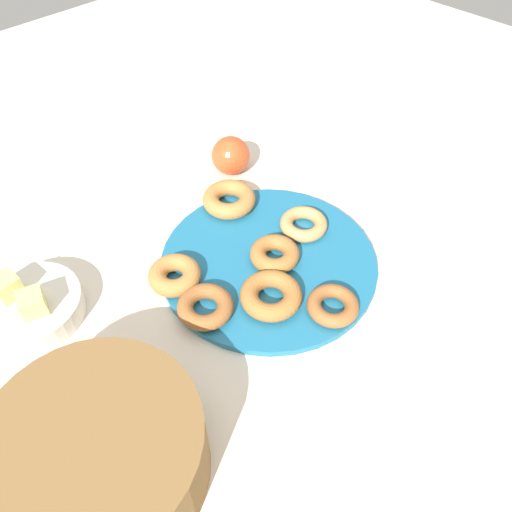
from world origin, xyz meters
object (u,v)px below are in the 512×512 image
at_px(donut_0, 304,224).
at_px(donut_4, 333,306).
at_px(donut_plate, 269,261).
at_px(donut_3, 229,199).
at_px(donut_5, 175,275).
at_px(donut_1, 271,295).
at_px(melon_chunk_left, 32,303).
at_px(melon_chunk_right, 7,287).
at_px(apple, 231,156).
at_px(donut_6, 205,307).
at_px(basket, 98,454).
at_px(fruit_bowl, 31,308).
at_px(donut_2, 275,254).

xyz_separation_m(donut_0, donut_4, (-0.15, 0.10, -0.00)).
distance_m(donut_plate, donut_0, 0.10).
distance_m(donut_3, donut_5, 0.20).
distance_m(donut_1, melon_chunk_left, 0.35).
distance_m(donut_1, melon_chunk_right, 0.40).
distance_m(donut_4, melon_chunk_right, 0.49).
bearing_deg(donut_1, apple, -32.77).
bearing_deg(donut_6, donut_0, -86.24).
bearing_deg(donut_0, melon_chunk_right, 65.44).
height_order(donut_6, basket, basket).
distance_m(donut_4, basket, 0.38).
height_order(donut_3, donut_4, donut_3).
distance_m(donut_0, donut_1, 0.17).
distance_m(donut_6, melon_chunk_right, 0.30).
bearing_deg(donut_5, donut_1, -149.74).
distance_m(donut_1, basket, 0.33).
distance_m(donut_5, melon_chunk_right, 0.25).
height_order(donut_6, fruit_bowl, same).
bearing_deg(basket, melon_chunk_left, -11.66).
bearing_deg(apple, donut_4, 160.07).
xyz_separation_m(donut_6, melon_chunk_right, (0.22, 0.20, 0.03)).
distance_m(melon_chunk_left, apple, 0.47).
xyz_separation_m(donut_6, basket, (-0.09, 0.24, 0.03)).
bearing_deg(fruit_bowl, donut_4, -134.79).
bearing_deg(donut_2, donut_3, -14.34).
bearing_deg(apple, donut_2, 152.80).
bearing_deg(apple, fruit_bowl, 96.01).
height_order(donut_plate, donut_3, donut_3).
distance_m(fruit_bowl, apple, 0.47).
bearing_deg(donut_plate, fruit_bowl, 61.45).
distance_m(donut_3, donut_4, 0.29).
bearing_deg(donut_1, melon_chunk_left, 51.22).
bearing_deg(apple, donut_0, 171.72).
bearing_deg(donut_6, basket, 110.60).
bearing_deg(fruit_bowl, basket, 169.45).
xyz_separation_m(donut_2, donut_3, (0.15, -0.04, 0.00)).
distance_m(donut_2, donut_4, 0.14).
height_order(donut_0, basket, basket).
relative_size(donut_2, donut_3, 0.85).
relative_size(donut_5, melon_chunk_right, 2.35).
relative_size(basket, melon_chunk_right, 7.10).
relative_size(donut_0, donut_5, 0.99).
distance_m(donut_1, apple, 0.35).
bearing_deg(basket, donut_2, -77.00).
bearing_deg(donut_1, donut_plate, -43.75).
distance_m(donut_3, fruit_bowl, 0.38).
relative_size(donut_0, donut_4, 1.05).
height_order(donut_1, donut_6, donut_1).
bearing_deg(donut_3, basket, 119.53).
xyz_separation_m(basket, apple, (0.33, -0.51, -0.01)).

